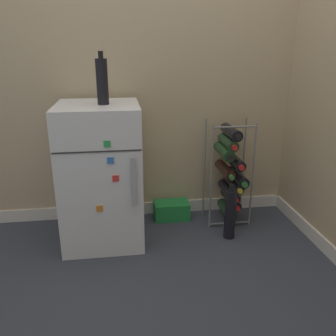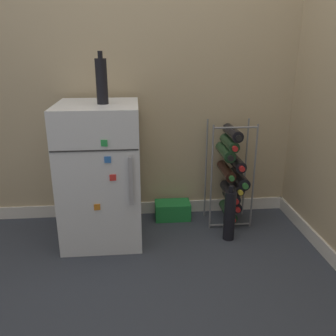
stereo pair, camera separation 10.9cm
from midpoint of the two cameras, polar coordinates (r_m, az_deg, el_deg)
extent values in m
plane|color=#333842|center=(2.27, 2.16, -12.83)|extent=(14.00, 14.00, 0.00)
cube|color=tan|center=(2.49, 0.82, 20.15)|extent=(6.81, 0.06, 2.50)
cube|color=silver|center=(2.70, 0.79, -6.28)|extent=(6.81, 0.01, 0.09)
cube|color=silver|center=(2.27, -9.34, -0.83)|extent=(0.49, 0.51, 0.88)
cube|color=#2D2D2D|center=(1.96, -10.16, 2.73)|extent=(0.48, 0.00, 0.01)
cube|color=#9E9EA3|center=(1.99, -4.44, -2.13)|extent=(0.02, 0.02, 0.28)
cube|color=orange|center=(2.08, -9.83, -6.22)|extent=(0.04, 0.01, 0.04)
cube|color=green|center=(1.94, -8.63, 3.95)|extent=(0.04, 0.02, 0.04)
cube|color=red|center=(2.00, -7.30, -1.55)|extent=(0.04, 0.01, 0.04)
cube|color=blue|center=(1.97, -8.09, 1.32)|extent=(0.04, 0.01, 0.04)
cylinder|color=slate|center=(2.38, 8.29, -1.76)|extent=(0.01, 0.01, 0.73)
cylinder|color=slate|center=(2.46, 14.84, -1.51)|extent=(0.01, 0.01, 0.73)
cylinder|color=slate|center=(2.55, 7.32, -0.25)|extent=(0.01, 0.01, 0.73)
cylinder|color=slate|center=(2.63, 13.47, -0.06)|extent=(0.01, 0.01, 0.73)
cylinder|color=slate|center=(2.55, 11.11, -8.89)|extent=(0.29, 0.01, 0.01)
cylinder|color=slate|center=(2.32, 12.18, 6.35)|extent=(0.29, 0.01, 0.01)
cylinder|color=#19381E|center=(2.61, 10.79, -6.83)|extent=(0.07, 0.25, 0.07)
cylinder|color=red|center=(2.50, 11.64, -8.19)|extent=(0.04, 0.02, 0.04)
cylinder|color=black|center=(2.59, 11.40, -5.11)|extent=(0.07, 0.29, 0.07)
cylinder|color=red|center=(2.45, 12.40, -6.57)|extent=(0.03, 0.02, 0.03)
cylinder|color=black|center=(2.56, 11.11, -3.85)|extent=(0.08, 0.29, 0.08)
cylinder|color=red|center=(2.42, 12.13, -5.29)|extent=(0.04, 0.02, 0.04)
cylinder|color=black|center=(2.54, 11.87, -2.63)|extent=(0.07, 0.26, 0.07)
cylinder|color=gold|center=(2.42, 12.83, -3.86)|extent=(0.03, 0.02, 0.03)
cylinder|color=black|center=(2.54, 12.56, -1.64)|extent=(0.08, 0.27, 0.08)
cylinder|color=#2D7033|center=(2.41, 13.58, -2.86)|extent=(0.04, 0.02, 0.04)
cylinder|color=black|center=(2.49, 10.54, -0.46)|extent=(0.07, 0.28, 0.07)
cylinder|color=#2D7033|center=(2.35, 11.50, -1.66)|extent=(0.03, 0.02, 0.03)
cylinder|color=black|center=(2.49, 12.07, 0.95)|extent=(0.08, 0.27, 0.08)
cylinder|color=red|center=(2.36, 13.09, -0.15)|extent=(0.04, 0.02, 0.04)
cylinder|color=#19381E|center=(2.44, 10.44, 2.54)|extent=(0.08, 0.26, 0.08)
cylinder|color=black|center=(2.31, 11.37, 1.54)|extent=(0.04, 0.02, 0.04)
cylinder|color=#19381E|center=(2.44, 11.09, 3.94)|extent=(0.07, 0.26, 0.07)
cylinder|color=red|center=(2.31, 12.04, 3.03)|extent=(0.04, 0.02, 0.04)
cylinder|color=black|center=(2.42, 11.61, 5.56)|extent=(0.07, 0.27, 0.07)
cylinder|color=black|center=(2.29, 12.63, 4.71)|extent=(0.04, 0.02, 0.04)
cube|color=#1E7F38|center=(2.62, 1.94, -6.79)|extent=(0.25, 0.15, 0.12)
cylinder|color=black|center=(2.13, -9.11, 13.53)|extent=(0.07, 0.07, 0.26)
cylinder|color=black|center=(2.12, -9.33, 17.51)|extent=(0.03, 0.03, 0.04)
cylinder|color=black|center=(2.35, 11.17, -7.54)|extent=(0.07, 0.07, 0.33)
cylinder|color=black|center=(2.27, 11.47, -3.35)|extent=(0.03, 0.03, 0.04)
camera|label=1|loc=(0.05, -88.66, 0.46)|focal=38.00mm
camera|label=2|loc=(0.05, 91.34, -0.46)|focal=38.00mm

